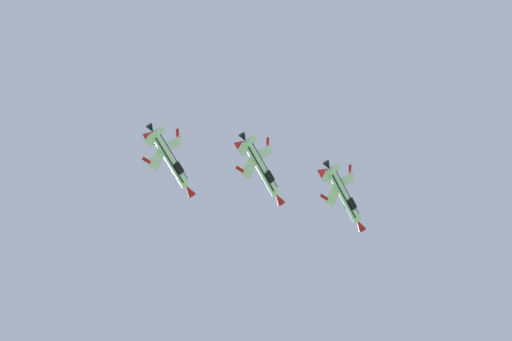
{
  "coord_description": "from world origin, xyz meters",
  "views": [
    {
      "loc": [
        -3.17,
        -5.91,
        1.63
      ],
      "look_at": [
        -26.23,
        43.57,
        140.42
      ],
      "focal_mm": 55.21,
      "sensor_mm": 36.0,
      "label": 1
    }
  ],
  "objects": [
    {
      "name": "fighter_jet_lead",
      "position": [
        -13.01,
        55.0,
        139.25
      ],
      "size": [
        7.42,
        15.96,
        7.67
      ],
      "rotation": [
        0.0,
        -0.85,
        6.23
      ],
      "color": "white"
    },
    {
      "name": "fighter_jet_left_wing",
      "position": [
        -24.9,
        43.19,
        138.96
      ],
      "size": [
        7.12,
        15.96,
        7.93
      ],
      "rotation": [
        0.0,
        -0.89,
        6.23
      ],
      "color": "white"
    },
    {
      "name": "fighter_jet_right_wing",
      "position": [
        -39.4,
        34.2,
        138.18
      ],
      "size": [
        6.9,
        15.96,
        8.1
      ],
      "rotation": [
        0.0,
        -0.92,
        6.23
      ],
      "color": "white"
    }
  ]
}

